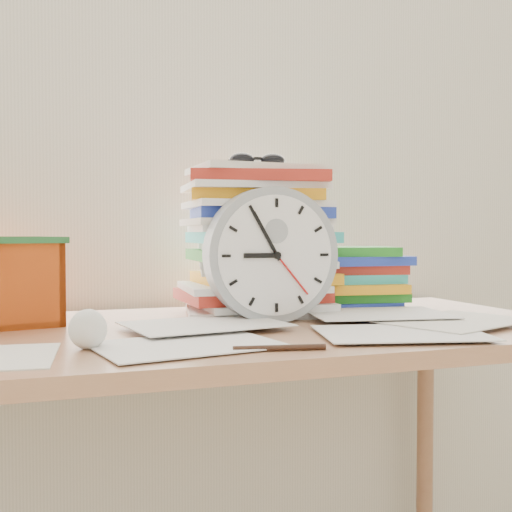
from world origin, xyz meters
name	(u,v)px	position (x,y,z in m)	size (l,w,h in m)	color
curtain	(185,84)	(0.00, 1.98, 1.30)	(2.40, 0.01, 2.50)	white
desk	(230,364)	(0.00, 1.60, 0.68)	(1.40, 0.70, 0.75)	#A36E4C
paper_stack	(258,241)	(0.12, 1.77, 0.91)	(0.33, 0.27, 0.33)	white
clock	(271,255)	(0.10, 1.63, 0.89)	(0.27, 0.27, 0.05)	#949A9F
sunglasses	(257,160)	(0.12, 1.77, 1.09)	(0.14, 0.12, 0.04)	black
book_stack	(351,278)	(0.35, 1.77, 0.82)	(0.25, 0.19, 0.15)	white
crumpled_ball	(87,329)	(-0.28, 1.44, 0.78)	(0.06, 0.06, 0.06)	white
pen	(280,348)	(-0.01, 1.32, 0.75)	(0.01, 0.01, 0.14)	black
scattered_papers	(230,323)	(0.00, 1.60, 0.76)	(1.26, 0.42, 0.02)	white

